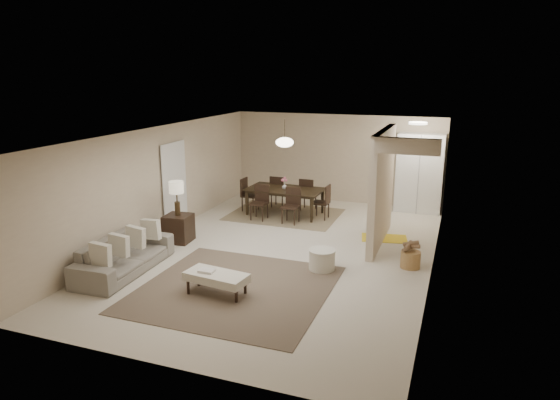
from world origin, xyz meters
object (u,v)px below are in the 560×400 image
at_px(pantry_cabinet, 420,173).
at_px(side_table, 179,228).
at_px(dining_table, 284,202).
at_px(sofa, 124,255).
at_px(round_pouf, 322,260).
at_px(wicker_basket, 410,260).
at_px(ottoman_bench, 216,277).

bearing_deg(pantry_cabinet, side_table, -137.45).
bearing_deg(dining_table, sofa, -106.36).
bearing_deg(round_pouf, wicker_basket, 23.89).
xyz_separation_m(ottoman_bench, dining_table, (-0.55, 4.95, 0.04)).
relative_size(wicker_basket, dining_table, 0.19).
height_order(sofa, round_pouf, sofa).
xyz_separation_m(ottoman_bench, round_pouf, (1.39, 1.66, -0.11)).
bearing_deg(dining_table, round_pouf, -57.55).
distance_m(side_table, dining_table, 3.18).
distance_m(ottoman_bench, round_pouf, 2.16).
distance_m(round_pouf, dining_table, 3.82).
bearing_deg(side_table, sofa, -91.55).
bearing_deg(round_pouf, side_table, 171.91).
relative_size(side_table, wicker_basket, 1.60).
xyz_separation_m(pantry_cabinet, wicker_basket, (0.25, -4.15, -0.89)).
height_order(pantry_cabinet, sofa, pantry_cabinet).
relative_size(sofa, ottoman_bench, 1.97).
bearing_deg(sofa, dining_table, -21.02).
bearing_deg(round_pouf, sofa, -158.66).
bearing_deg(side_table, round_pouf, -8.09).
distance_m(sofa, ottoman_bench, 2.11).
relative_size(ottoman_bench, round_pouf, 2.19).
xyz_separation_m(sofa, side_table, (0.05, 1.85, -0.02)).
distance_m(side_table, wicker_basket, 5.01).
bearing_deg(sofa, round_pouf, -71.30).
xyz_separation_m(round_pouf, wicker_basket, (1.57, 0.70, -0.04)).
bearing_deg(wicker_basket, dining_table, 143.51).
distance_m(pantry_cabinet, sofa, 7.88).
bearing_deg(ottoman_bench, dining_table, 103.41).
bearing_deg(dining_table, pantry_cabinet, 27.57).
xyz_separation_m(side_table, round_pouf, (3.43, -0.49, -0.10)).
bearing_deg(round_pouf, dining_table, 120.44).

